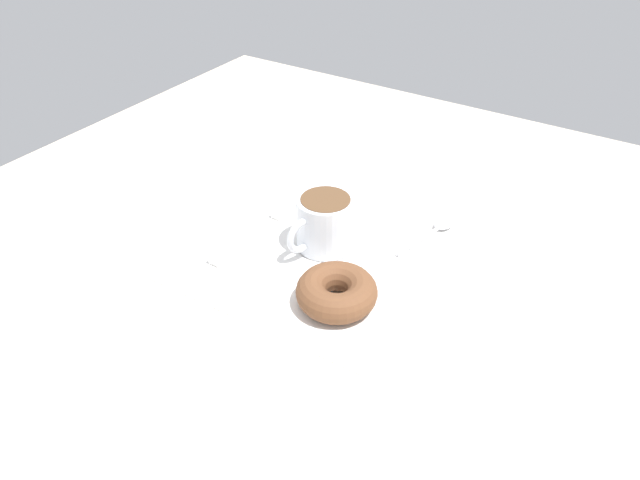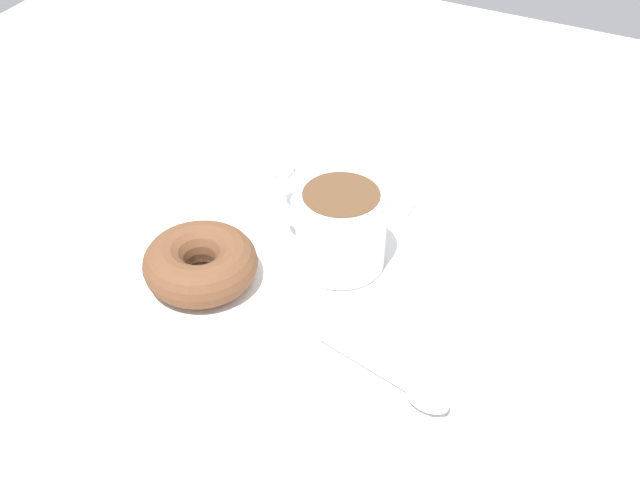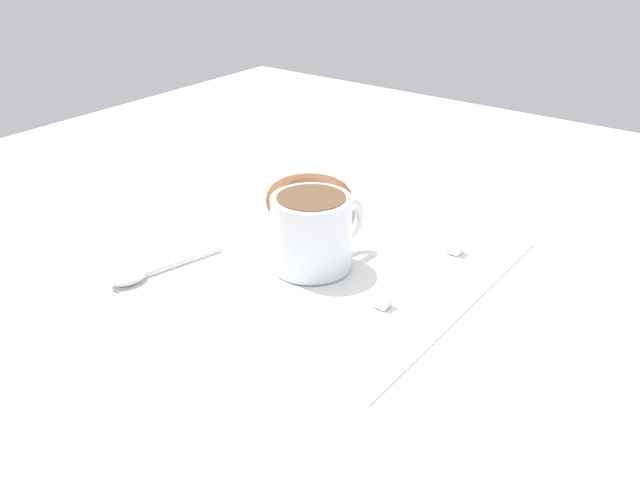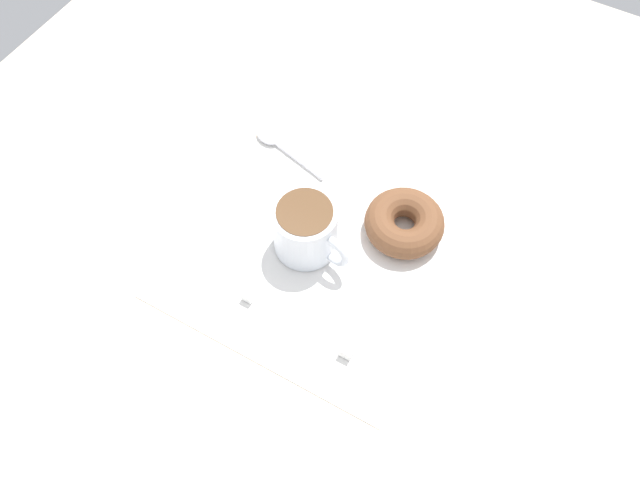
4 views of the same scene
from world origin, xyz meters
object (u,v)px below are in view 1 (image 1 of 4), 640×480
spoon (437,228)px  sugar_cube (216,258)px  donut (337,292)px  coffee_cup (324,222)px  sugar_cube_extra (278,213)px

spoon → sugar_cube: sugar_cube is taller
donut → sugar_cube: size_ratio=6.57×
coffee_cup → spoon: 16.80cm
donut → sugar_cube_extra: 20.87cm
coffee_cup → sugar_cube: size_ratio=7.07×
donut → sugar_cube: bearing=4.8°
spoon → sugar_cube: (21.53, 22.55, 0.35)cm
coffee_cup → sugar_cube_extra: 10.28cm
coffee_cup → sugar_cube: coffee_cup is taller
spoon → sugar_cube: 31.18cm
donut → spoon: (-3.95, -21.07, -1.45)cm
donut → spoon: size_ratio=0.82×
sugar_cube_extra → sugar_cube: bearing=88.3°
coffee_cup → donut: 12.32cm
coffee_cup → sugar_cube: (9.91, 10.91, -3.07)cm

